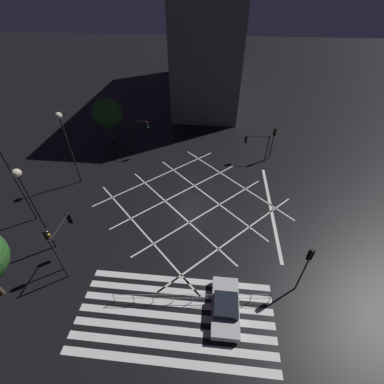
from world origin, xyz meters
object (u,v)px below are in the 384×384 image
at_px(traffic_light_ne_cross, 274,137).
at_px(waiting_car, 225,306).
at_px(traffic_light_sw_cross, 64,235).
at_px(street_lamp_far, 6,163).
at_px(street_lamp_east, 27,192).
at_px(traffic_light_sw_main, 51,242).
at_px(traffic_light_nw_main, 139,130).
at_px(street_lamp_west, 64,130).
at_px(traffic_light_ne_main, 255,142).
at_px(traffic_light_se_cross, 307,262).
at_px(street_tree_near, 108,113).

height_order(traffic_light_ne_cross, waiting_car, traffic_light_ne_cross).
height_order(traffic_light_sw_cross, street_lamp_far, street_lamp_far).
relative_size(traffic_light_sw_cross, street_lamp_east, 0.54).
height_order(traffic_light_sw_main, traffic_light_ne_cross, traffic_light_sw_main).
height_order(traffic_light_nw_main, street_lamp_west, street_lamp_west).
xyz_separation_m(traffic_light_sw_main, street_lamp_east, (-1.83, 2.03, 2.83)).
xyz_separation_m(traffic_light_ne_main, street_lamp_far, (-21.12, -12.33, 3.70)).
relative_size(traffic_light_se_cross, traffic_light_ne_main, 1.27).
xyz_separation_m(street_lamp_east, waiting_car, (14.30, -4.10, -5.51)).
xyz_separation_m(traffic_light_ne_cross, street_lamp_east, (-19.87, -15.87, 3.08)).
distance_m(traffic_light_ne_cross, traffic_light_sw_cross, 24.43).
bearing_deg(traffic_light_nw_main, street_tree_near, 146.69).
xyz_separation_m(traffic_light_se_cross, street_lamp_west, (-21.16, 10.81, 3.15)).
height_order(traffic_light_sw_main, street_lamp_east, street_lamp_east).
relative_size(traffic_light_nw_main, traffic_light_sw_cross, 1.07).
bearing_deg(traffic_light_nw_main, traffic_light_ne_cross, 1.14).
height_order(street_lamp_far, waiting_car, street_lamp_far).
height_order(traffic_light_sw_main, waiting_car, traffic_light_sw_main).
bearing_deg(traffic_light_sw_main, traffic_light_sw_cross, 55.81).
bearing_deg(traffic_light_se_cross, street_lamp_east, 84.50).
height_order(traffic_light_se_cross, street_lamp_east, street_lamp_east).
bearing_deg(street_lamp_west, traffic_light_nw_main, 51.11).
xyz_separation_m(traffic_light_ne_cross, traffic_light_sw_cross, (-17.48, -17.07, 0.17)).
bearing_deg(traffic_light_sw_main, street_lamp_west, 107.93).
bearing_deg(traffic_light_sw_main, waiting_car, -9.42).
height_order(street_tree_near, waiting_car, street_tree_near).
distance_m(street_tree_near, waiting_car, 28.05).
bearing_deg(street_tree_near, traffic_light_ne_cross, -8.02).
bearing_deg(traffic_light_ne_main, traffic_light_sw_cross, 47.19).
bearing_deg(traffic_light_sw_cross, street_tree_near, 10.85).
relative_size(traffic_light_se_cross, traffic_light_ne_cross, 1.05).
bearing_deg(street_lamp_far, traffic_light_se_cross, -11.90).
bearing_deg(street_lamp_east, traffic_light_ne_main, 40.88).
relative_size(street_lamp_far, waiting_car, 2.15).
bearing_deg(waiting_car, street_lamp_east, 74.00).
bearing_deg(traffic_light_ne_main, traffic_light_sw_main, 47.56).
bearing_deg(traffic_light_ne_cross, waiting_car, -15.59).
xyz_separation_m(street_tree_near, waiting_car, (15.75, -22.98, -3.27)).
height_order(traffic_light_se_cross, street_tree_near, street_tree_near).
bearing_deg(traffic_light_ne_main, street_lamp_far, 30.29).
bearing_deg(waiting_car, traffic_light_sw_cross, 76.27).
bearing_deg(traffic_light_sw_main, street_lamp_east, 131.98).
xyz_separation_m(traffic_light_ne_main, waiting_car, (-3.36, -19.39, -2.00)).
relative_size(traffic_light_sw_cross, street_tree_near, 0.73).
xyz_separation_m(traffic_light_sw_cross, waiting_car, (11.91, -2.91, -2.60)).
xyz_separation_m(traffic_light_ne_main, street_lamp_east, (-17.66, -15.29, 3.50)).
relative_size(traffic_light_ne_cross, street_tree_near, 0.72).
xyz_separation_m(traffic_light_nw_main, traffic_light_ne_cross, (16.26, 0.32, -0.37)).
xyz_separation_m(traffic_light_ne_main, street_lamp_west, (-19.38, -6.35, 3.73)).
bearing_deg(traffic_light_ne_cross, street_lamp_east, -51.38).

